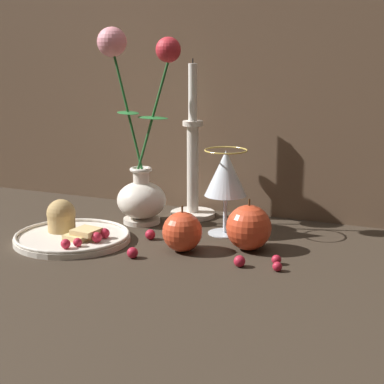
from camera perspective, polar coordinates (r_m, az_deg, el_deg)
ground_plane at (r=1.22m, az=-1.95°, el=-4.07°), size 2.40×2.40×0.00m
vase at (r=1.29m, az=-4.75°, el=2.97°), size 0.19×0.10×0.39m
plate_with_pastries at (r=1.22m, az=-10.77°, el=-3.52°), size 0.22×0.22×0.07m
wine_glass at (r=1.22m, az=3.01°, el=1.42°), size 0.08×0.08×0.16m
candlestick at (r=1.34m, az=0.07°, el=1.89°), size 0.09×0.09×0.33m
apple_beside_vase at (r=1.14m, az=5.06°, el=-3.17°), size 0.08×0.08×0.09m
apple_near_glass at (r=1.13m, az=-0.87°, el=-3.55°), size 0.07×0.07×0.08m
berry_near_plate at (r=1.05m, az=7.59°, el=-6.58°), size 0.02×0.02×0.02m
berry_front_center at (r=1.21m, az=-3.73°, el=-3.79°), size 0.02×0.02×0.02m
berry_by_glass_stem at (r=1.06m, az=4.25°, el=-6.15°), size 0.02×0.02×0.02m
berry_under_candlestick at (r=1.11m, az=-5.31°, el=-5.40°), size 0.02×0.02×0.02m
berry_far_right at (r=1.08m, az=7.52°, el=-5.98°), size 0.02×0.02×0.02m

